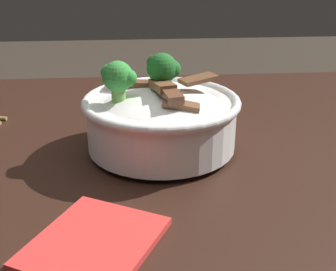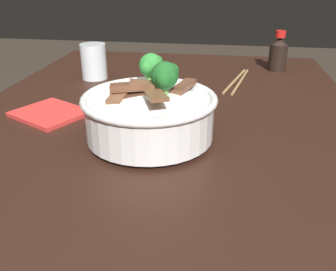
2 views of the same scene
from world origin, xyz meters
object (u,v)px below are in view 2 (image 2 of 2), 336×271
soy_sauce_bottle (278,53)px  folded_napkin (50,113)px  drinking_glass (94,64)px  chopsticks_pair (238,81)px  rice_bowl (149,110)px

soy_sauce_bottle → folded_napkin: size_ratio=0.83×
folded_napkin → soy_sauce_bottle: bearing=130.9°
drinking_glass → chopsticks_pair: bearing=93.0°
soy_sauce_bottle → folded_napkin: 0.65m
chopsticks_pair → soy_sauce_bottle: size_ratio=1.98×
soy_sauce_bottle → chopsticks_pair: bearing=-38.9°
drinking_glass → soy_sauce_bottle: soy_sauce_bottle is taller
soy_sauce_bottle → folded_napkin: bearing=-49.1°
drinking_glass → rice_bowl: bearing=32.0°
rice_bowl → drinking_glass: bearing=-148.0°
chopsticks_pair → folded_napkin: (0.29, -0.38, 0.00)m
rice_bowl → folded_napkin: size_ratio=1.70×
drinking_glass → folded_napkin: size_ratio=0.68×
drinking_glass → chopsticks_pair: (-0.02, 0.38, -0.04)m
soy_sauce_bottle → folded_napkin: soy_sauce_bottle is taller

